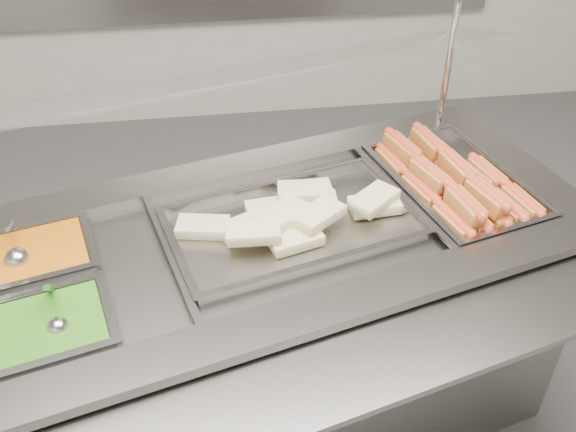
{
  "coord_description": "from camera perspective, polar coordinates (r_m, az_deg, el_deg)",
  "views": [
    {
      "loc": [
        -0.1,
        -0.99,
        1.86
      ],
      "look_at": [
        0.09,
        0.34,
        0.84
      ],
      "focal_mm": 40.0,
      "sensor_mm": 36.0,
      "label": 1
    }
  ],
  "objects": [
    {
      "name": "pan_peas",
      "position": [
        1.54,
        -20.55,
        -10.01
      ],
      "size": [
        0.32,
        0.28,
        0.09
      ],
      "color": "gray",
      "rests_on": "steam_counter"
    },
    {
      "name": "pan_beans",
      "position": [
        1.74,
        -21.48,
        -3.97
      ],
      "size": [
        0.32,
        0.28,
        0.09
      ],
      "color": "gray",
      "rests_on": "steam_counter"
    },
    {
      "name": "steam_counter",
      "position": [
        1.96,
        -1.25,
        -10.41
      ],
      "size": [
        1.86,
        1.18,
        0.82
      ],
      "color": "gray",
      "rests_on": "ground"
    },
    {
      "name": "tortilla_wraps",
      "position": [
        1.72,
        0.69,
        0.27
      ],
      "size": [
        0.62,
        0.3,
        0.06
      ],
      "color": "#C8B386",
      "rests_on": "pan_wraps"
    },
    {
      "name": "hotdogs_in_buns",
      "position": [
        1.91,
        14.29,
        3.07
      ],
      "size": [
        0.38,
        0.51,
        0.11
      ],
      "color": "#A95F23",
      "rests_on": "pan_hotdogs"
    },
    {
      "name": "pan_hotdogs",
      "position": [
        1.94,
        14.44,
        2.27
      ],
      "size": [
        0.43,
        0.57,
        0.09
      ],
      "color": "gray",
      "rests_on": "steam_counter"
    },
    {
      "name": "sneeze_guard",
      "position": [
        1.67,
        -4.21,
        12.09
      ],
      "size": [
        1.53,
        0.65,
        0.4
      ],
      "color": "silver",
      "rests_on": "steam_counter"
    },
    {
      "name": "pan_wraps",
      "position": [
        1.71,
        0.28,
        -1.12
      ],
      "size": [
        0.7,
        0.51,
        0.06
      ],
      "color": "gray",
      "rests_on": "steam_counter"
    },
    {
      "name": "serving_spoon",
      "position": [
        1.51,
        -19.88,
        -8.71
      ],
      "size": [
        0.07,
        0.16,
        0.14
      ],
      "color": "#B4B5B9",
      "rests_on": "pan_peas"
    },
    {
      "name": "tray_rail",
      "position": [
        1.41,
        5.83,
        -13.23
      ],
      "size": [
        1.65,
        0.74,
        0.05
      ],
      "color": "gray",
      "rests_on": "steam_counter"
    },
    {
      "name": "ladle",
      "position": [
        1.71,
        -22.95,
        -3.43
      ],
      "size": [
        0.08,
        0.18,
        0.13
      ],
      "color": "#B4B5B9",
      "rests_on": "pan_beans"
    }
  ]
}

